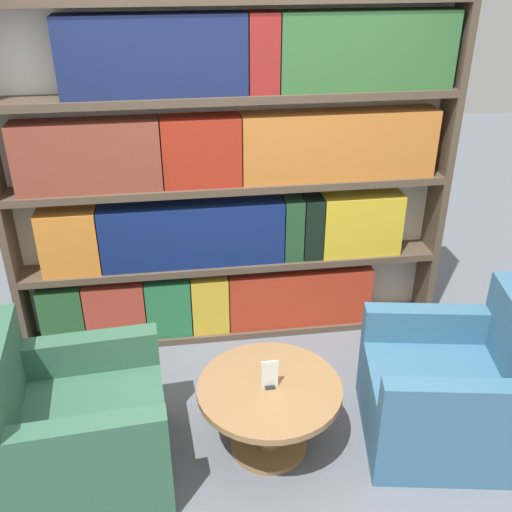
{
  "coord_description": "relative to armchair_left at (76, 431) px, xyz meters",
  "views": [
    {
      "loc": [
        -0.36,
        -2.32,
        2.64
      ],
      "look_at": [
        0.08,
        0.73,
        0.98
      ],
      "focal_mm": 42.0,
      "sensor_mm": 36.0,
      "label": 1
    }
  ],
  "objects": [
    {
      "name": "armchair_left",
      "position": [
        0.0,
        0.0,
        0.0
      ],
      "size": [
        0.93,
        0.87,
        0.9
      ],
      "rotation": [
        0.0,
        0.0,
        1.64
      ],
      "color": "#336047",
      "rests_on": "ground_plane"
    },
    {
      "name": "table_sign",
      "position": [
        1.05,
        0.05,
        0.21
      ],
      "size": [
        0.09,
        0.06,
        0.17
      ],
      "color": "black",
      "rests_on": "coffee_table"
    },
    {
      "name": "armchair_right",
      "position": [
        2.1,
        -0.0,
        0.0
      ],
      "size": [
        1.0,
        0.95,
        0.9
      ],
      "rotation": [
        0.0,
        0.0,
        -1.75
      ],
      "color": "#386684",
      "rests_on": "ground_plane"
    },
    {
      "name": "coffee_table",
      "position": [
        1.05,
        0.05,
        0.01
      ],
      "size": [
        0.8,
        0.8,
        0.45
      ],
      "color": "olive",
      "rests_on": "ground_plane"
    },
    {
      "name": "bookshelf",
      "position": [
        0.97,
        1.27,
        0.85
      ],
      "size": [
        2.99,
        0.3,
        2.34
      ],
      "color": "silver",
      "rests_on": "ground_plane"
    },
    {
      "name": "ground_plane",
      "position": [
        0.97,
        -0.15,
        -0.31
      ],
      "size": [
        14.0,
        14.0,
        0.0
      ],
      "primitive_type": "plane",
      "color": "slate"
    }
  ]
}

